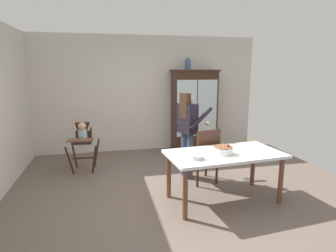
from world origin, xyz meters
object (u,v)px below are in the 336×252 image
Objects in this scene: high_chair_with_toddler at (83,138)px; serving_bowl at (197,157)px; china_cabinet at (194,110)px; ceramic_vase at (188,64)px; dining_table at (224,159)px; dining_chair_far_side at (205,152)px; adult_person at (188,125)px; birthday_cake at (223,150)px.

high_chair_with_toddler is 5.28× the size of serving_bowl.
china_cabinet is 2.73m from high_chair_with_toddler.
china_cabinet is 1.09m from ceramic_vase.
high_chair_with_toddler is at bearing 140.01° from dining_table.
serving_bowl is at bearing -104.06° from ceramic_vase.
ceramic_vase is (-0.18, 0.00, 1.07)m from china_cabinet.
china_cabinet is 2.00× the size of dining_chair_far_side.
high_chair_with_toddler is 2.34m from dining_chair_far_side.
china_cabinet is at bearing -111.92° from dining_chair_far_side.
china_cabinet reaches higher than dining_chair_far_side.
china_cabinet is 1.11× the size of dining_table.
dining_chair_far_side is (2.06, -1.12, -0.10)m from high_chair_with_toddler.
serving_bowl is (-0.91, -2.94, -0.20)m from china_cabinet.
high_chair_with_toddler is at bearing 46.34° from adult_person.
china_cabinet is 7.12× the size of ceramic_vase.
ceramic_vase is 0.96× the size of birthday_cake.
adult_person reaches higher than high_chair_with_toddler.
adult_person is 8.50× the size of serving_bowl.
ceramic_vase reaches higher than dining_table.
adult_person reaches higher than dining_chair_far_side.
china_cabinet is 2.02× the size of high_chair_with_toddler.
adult_person is 1.26m from serving_bowl.
dining_table is at bearing -95.24° from ceramic_vase.
china_cabinet reaches higher than high_chair_with_toddler.
adult_person is at bearing -111.59° from china_cabinet.
ceramic_vase reaches higher than high_chair_with_toddler.
adult_person is 0.88× the size of dining_table.
adult_person is 5.47× the size of birthday_cake.
high_chair_with_toddler is 3.39× the size of birthday_cake.
high_chair_with_toddler is (-2.54, -0.97, -0.31)m from china_cabinet.
high_chair_with_toddler is at bearing -158.99° from china_cabinet.
high_chair_with_toddler reaches higher than birthday_cake.
ceramic_vase reaches higher than serving_bowl.
high_chair_with_toddler is at bearing -157.51° from ceramic_vase.
ceramic_vase is 0.28× the size of high_chair_with_toddler.
serving_bowl is 0.97m from dining_chair_far_side.
china_cabinet is 3.08m from serving_bowl.
dining_table is (0.25, -1.03, -0.32)m from adult_person.
dining_table is 6.21× the size of birthday_cake.
serving_bowl is at bearing -45.44° from high_chair_with_toddler.
dining_chair_far_side reaches higher than birthday_cake.
high_chair_with_toddler is at bearing -37.62° from dining_chair_far_side.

